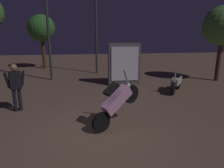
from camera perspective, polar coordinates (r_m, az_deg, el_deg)
ground_plane at (r=5.64m, az=-4.03°, el=-13.65°), size 40.00×40.00×0.00m
motorcycle_pink_foreground at (r=5.75m, az=1.28°, el=-4.94°), size 1.46×0.97×1.63m
motorcycle_white_parked_left at (r=9.64m, az=17.51°, el=0.48°), size 1.08×1.39×1.11m
person_rider_beside at (r=7.55m, az=-25.37°, el=0.11°), size 0.63×0.37×1.63m
streetlamp_near at (r=13.30m, az=-4.54°, el=18.56°), size 0.36×0.36×5.81m
streetlamp_far at (r=11.79m, az=-17.71°, el=18.06°), size 0.36×0.36×5.65m
tree_center_bg at (r=12.54m, az=28.62°, el=13.99°), size 2.06×2.06×3.98m
tree_right_bg at (r=15.77m, az=-19.09°, el=14.45°), size 1.89×1.89×3.84m
kiosk_billboard at (r=10.43m, az=3.36°, el=5.59°), size 1.60×0.55×2.10m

